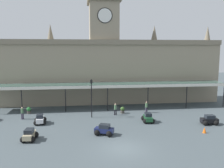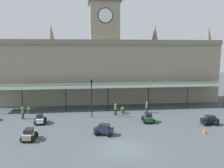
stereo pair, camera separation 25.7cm
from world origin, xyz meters
TOP-DOWN VIEW (x-y plane):
  - ground_plane at (0.00, 0.00)m, footprint 140.00×140.00m
  - station_building at (0.00, 20.62)m, footprint 39.88×5.76m
  - entrance_canopy at (0.00, 15.55)m, footprint 37.83×3.26m
  - car_navy_sedan at (-1.44, 3.88)m, footprint 2.23×1.96m
  - car_beige_sedan at (-9.16, 3.27)m, footprint 1.60×2.10m
  - car_black_sedan at (11.81, 5.93)m, footprint 2.12×1.63m
  - car_green_sedan at (4.51, 7.82)m, footprint 1.60×2.10m
  - car_white_sedan at (-9.06, 8.79)m, footprint 1.66×2.13m
  - pedestrian_beside_cars at (0.82, 11.54)m, footprint 0.38×0.34m
  - pedestrian_crossing_forecourt at (-11.75, 11.04)m, footprint 0.34×0.34m
  - pedestrian_near_entrance at (5.53, 12.26)m, footprint 0.35×0.34m
  - victorian_lamppost at (-2.55, 10.77)m, footprint 0.30×0.30m
  - traffic_cone at (9.69, 3.11)m, footprint 0.40×0.40m
  - planter_forecourt_centre at (1.98, 12.37)m, footprint 0.60×0.60m
  - planter_by_canopy at (-11.53, 13.80)m, footprint 0.60×0.60m

SIDE VIEW (x-z plane):
  - ground_plane at x=0.00m, z-range 0.00..0.00m
  - traffic_cone at x=9.69m, z-range 0.00..0.66m
  - planter_forecourt_centre at x=1.98m, z-range 0.01..0.97m
  - planter_by_canopy at x=-11.53m, z-range 0.01..0.97m
  - car_navy_sedan at x=-1.44m, z-range -0.09..1.10m
  - car_beige_sedan at x=-9.16m, z-range -0.09..1.10m
  - car_black_sedan at x=11.81m, z-range -0.09..1.10m
  - car_green_sedan at x=4.51m, z-range -0.09..1.10m
  - car_white_sedan at x=-9.06m, z-range -0.09..1.10m
  - pedestrian_beside_cars at x=0.82m, z-range 0.07..1.74m
  - pedestrian_crossing_forecourt at x=-11.75m, z-range 0.07..1.74m
  - pedestrian_near_entrance at x=5.53m, z-range 0.07..1.74m
  - victorian_lamppost at x=-2.55m, z-range 0.62..5.92m
  - entrance_canopy at x=0.00m, z-range 1.84..5.80m
  - station_building at x=0.00m, z-range -2.90..15.08m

